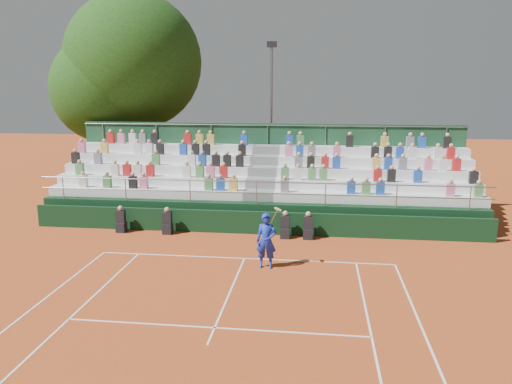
# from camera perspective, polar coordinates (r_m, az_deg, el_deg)

# --- Properties ---
(ground) EXTENTS (90.00, 90.00, 0.00)m
(ground) POSITION_cam_1_polar(r_m,az_deg,el_deg) (18.80, -1.32, -7.61)
(ground) COLOR #AE471D
(ground) RESTS_ON ground
(courtside_wall) EXTENTS (20.00, 0.15, 1.00)m
(courtside_wall) POSITION_cam_1_polar(r_m,az_deg,el_deg) (21.67, -0.10, -3.53)
(courtside_wall) COLOR black
(courtside_wall) RESTS_ON ground
(line_officials) EXTENTS (8.58, 0.40, 1.19)m
(line_officials) POSITION_cam_1_polar(r_m,az_deg,el_deg) (21.48, -4.26, -3.77)
(line_officials) COLOR black
(line_officials) RESTS_ON ground
(grandstand) EXTENTS (20.00, 5.20, 4.40)m
(grandstand) POSITION_cam_1_polar(r_m,az_deg,el_deg) (24.65, 0.84, -0.20)
(grandstand) COLOR black
(grandstand) RESTS_ON ground
(tennis_player) EXTENTS (0.90, 0.49, 2.22)m
(tennis_player) POSITION_cam_1_polar(r_m,az_deg,el_deg) (17.59, 1.19, -5.59)
(tennis_player) COLOR #162BAB
(tennis_player) RESTS_ON ground
(tree_west) EXTENTS (6.47, 6.47, 9.36)m
(tree_west) POSITION_cam_1_polar(r_m,az_deg,el_deg) (31.71, -16.75, 11.20)
(tree_west) COLOR #392714
(tree_west) RESTS_ON ground
(tree_east) EXTENTS (8.08, 8.08, 11.77)m
(tree_east) POSITION_cam_1_polar(r_m,az_deg,el_deg) (31.64, -13.81, 14.26)
(tree_east) COLOR #392714
(tree_east) RESTS_ON ground
(floodlight_mast) EXTENTS (0.60, 0.25, 8.96)m
(floodlight_mast) POSITION_cam_1_polar(r_m,az_deg,el_deg) (31.59, 1.78, 9.97)
(floodlight_mast) COLOR gray
(floodlight_mast) RESTS_ON ground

